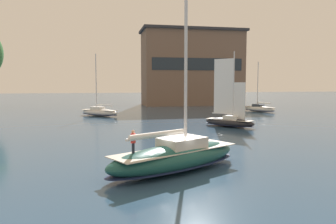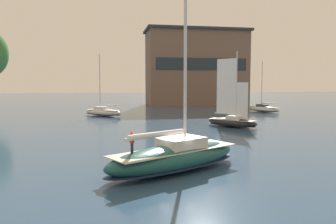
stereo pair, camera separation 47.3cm
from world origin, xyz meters
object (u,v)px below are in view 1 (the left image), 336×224
at_px(sailboat_main, 176,156).
at_px(sailboat_moored_mid_channel, 259,108).
at_px(sailboat_moored_far_slip, 99,112).
at_px(sailboat_moored_near_marina, 229,121).

height_order(sailboat_main, sailboat_moored_mid_channel, sailboat_main).
bearing_deg(sailboat_main, sailboat_moored_far_slip, 97.73).
bearing_deg(sailboat_moored_near_marina, sailboat_moored_far_slip, 133.16).
distance_m(sailboat_moored_near_marina, sailboat_moored_far_slip, 27.95).
relative_size(sailboat_moored_near_marina, sailboat_moored_mid_channel, 0.98).
bearing_deg(sailboat_moored_far_slip, sailboat_main, -82.27).
xyz_separation_m(sailboat_main, sailboat_moored_mid_channel, (29.99, 45.37, -0.34)).
height_order(sailboat_main, sailboat_moored_far_slip, sailboat_main).
relative_size(sailboat_moored_near_marina, sailboat_moored_far_slip, 0.91).
xyz_separation_m(sailboat_moored_near_marina, sailboat_moored_far_slip, (-19.12, 20.38, -0.08)).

